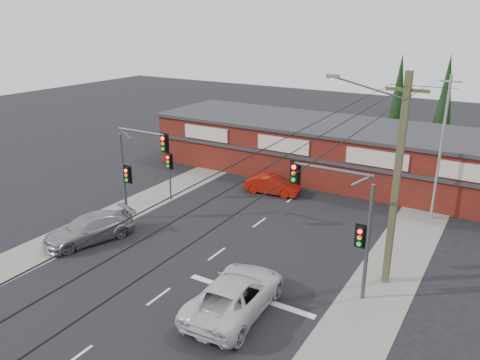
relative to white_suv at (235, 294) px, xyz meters
The scene contains 18 objects.
ground 4.61m from the white_suv, 141.70° to the left, with size 120.00×120.00×0.00m, color black.
road_strip 8.62m from the white_suv, 114.50° to the left, with size 14.00×70.00×0.01m, color black.
verge_left 14.39m from the white_suv, 147.07° to the left, with size 3.00×70.00×0.02m, color gray.
verge_right 9.28m from the white_suv, 57.70° to the left, with size 3.00×70.00×0.02m, color gray.
stop_line 1.54m from the white_suv, 92.65° to the left, with size 6.50×0.35×0.01m, color silver.
white_suv is the anchor object (origin of this frame).
silver_suv 10.76m from the white_suv, behind, with size 2.09×5.13×1.49m, color #96989B.
red_sedan 14.54m from the white_suv, 111.16° to the left, with size 1.40×4.00×1.32m, color #951409.
lane_dashes 16.14m from the white_suv, 102.76° to the left, with size 0.12×63.42×0.01m.
shop_building 20.36m from the white_suv, 102.96° to the left, with size 27.30×8.40×4.22m.
conifer_near 27.22m from the white_suv, 90.13° to the left, with size 1.80×1.80×9.25m.
conifer_far 29.39m from the white_suv, 83.19° to the left, with size 1.80×1.80×9.25m.
traffic_mast_left 11.52m from the white_suv, 154.26° to the left, with size 3.77×0.27×5.97m.
traffic_mast_right 5.94m from the white_suv, 49.13° to the left, with size 3.96×0.27×5.97m.
pedestal_signal 14.00m from the white_suv, 140.67° to the left, with size 0.55×0.27×3.38m.
utility_pole 8.82m from the white_suv, 50.37° to the left, with size 4.38×0.59×10.00m.
steel_pole 16.25m from the white_suv, 69.84° to the left, with size 1.20×0.16×9.00m.
power_lines 9.59m from the white_suv, ahead, with size 2.01×29.00×1.22m.
Camera 1 is at (12.71, -17.57, 12.11)m, focal length 35.00 mm.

